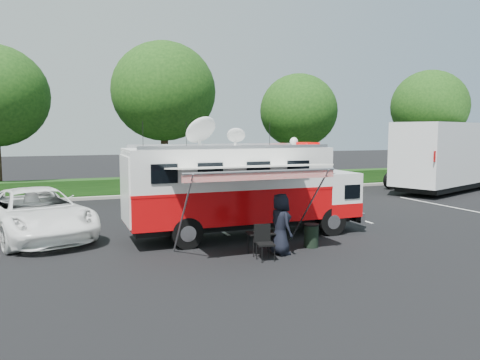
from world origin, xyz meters
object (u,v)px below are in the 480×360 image
object	(u,v)px
command_truck	(243,188)
folding_table	(261,234)
trash_bin	(311,235)
semi_trailer	(463,154)
white_suv	(37,238)

from	to	relation	value
command_truck	folding_table	xyz separation A→B (m)	(-0.40, -2.39, -1.07)
command_truck	folding_table	size ratio (longest dim) A/B	9.92
command_truck	trash_bin	xyz separation A→B (m)	(1.42, -2.18, -1.31)
trash_bin	folding_table	bearing A→B (deg)	-173.30
command_truck	semi_trailer	xyz separation A→B (m)	(17.91, 7.64, 0.49)
command_truck	white_suv	bearing A→B (deg)	160.59
command_truck	trash_bin	size ratio (longest dim) A/B	11.16
semi_trailer	white_suv	bearing A→B (deg)	-167.82
command_truck	trash_bin	world-z (taller)	command_truck
white_suv	semi_trailer	distance (m)	25.20
trash_bin	semi_trailer	distance (m)	19.28
trash_bin	white_suv	bearing A→B (deg)	150.70
command_truck	folding_table	bearing A→B (deg)	-99.47
semi_trailer	trash_bin	bearing A→B (deg)	-149.23
white_suv	trash_bin	bearing A→B (deg)	-45.89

